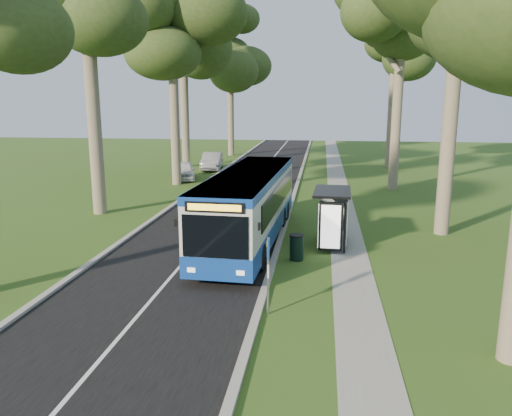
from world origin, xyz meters
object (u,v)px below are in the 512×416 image
(bus_stop_sign, at_px, (268,267))
(litter_bin, at_px, (297,247))
(bus, at_px, (249,206))
(car_white, at_px, (184,171))
(bus_shelter, at_px, (335,209))
(car_silver, at_px, (212,161))

(bus_stop_sign, relative_size, litter_bin, 2.28)
(bus, height_order, litter_bin, bus)
(bus_stop_sign, bearing_deg, car_white, 105.59)
(bus, distance_m, bus_stop_sign, 7.69)
(bus, height_order, bus_shelter, bus)
(car_white, xyz_separation_m, car_silver, (1.03, 5.73, 0.07))
(bus_shelter, distance_m, car_silver, 25.32)
(bus_shelter, distance_m, litter_bin, 2.71)
(bus_shelter, xyz_separation_m, litter_bin, (-1.53, -1.90, -1.19))
(bus_shelter, relative_size, litter_bin, 2.80)
(bus_stop_sign, bearing_deg, bus, 96.94)
(bus_shelter, xyz_separation_m, car_silver, (-10.47, 23.03, -0.94))
(litter_bin, distance_m, car_white, 21.63)
(bus, height_order, car_white, bus)
(bus, relative_size, litter_bin, 11.61)
(bus_stop_sign, distance_m, bus_shelter, 7.46)
(car_white, bearing_deg, bus_shelter, -71.58)
(bus_shelter, height_order, car_silver, bus_shelter)
(bus, relative_size, car_white, 2.89)
(bus_shelter, relative_size, car_silver, 0.62)
(bus, bearing_deg, bus_stop_sign, -75.04)
(car_silver, bearing_deg, litter_bin, -76.28)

